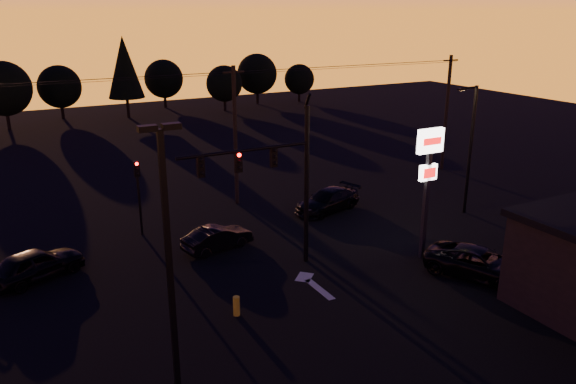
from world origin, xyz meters
The scene contains 22 objects.
ground centered at (0.00, 0.00, 0.00)m, with size 120.00×120.00×0.00m, color black.
lane_arrow centered at (0.50, 1.67, 0.01)m, with size 1.20×3.10×0.01m.
traffic_signal_mast centered at (-0.10, 3.99, 4.94)m, with size 6.79×0.52×8.58m.
secondary_signal centered at (-5.00, 11.49, 2.86)m, with size 0.30×0.31×4.35m.
parking_lot_light centered at (-7.50, -3.00, 5.27)m, with size 1.25×0.30×9.14m.
pylon_sign centered at (7.00, 1.50, 4.91)m, with size 1.50×0.28×6.80m.
streetlight centered at (13.91, 5.50, 4.42)m, with size 1.55×0.35×8.00m.
utility_pole_1 centered at (2.00, 14.00, 4.59)m, with size 1.40×0.26×9.00m.
utility_pole_2 centered at (20.00, 14.00, 4.59)m, with size 1.40×0.26×9.00m.
power_wires centered at (2.00, 14.00, 8.57)m, with size 36.00×1.22×0.07m.
bollard centered at (-3.77, 0.70, 0.43)m, with size 0.29×0.29×0.86m, color gold.
tree_2 centered at (-10.00, 48.00, 4.37)m, with size 5.77×5.78×7.26m.
tree_3 centered at (-4.00, 52.00, 3.75)m, with size 4.95×4.95×6.22m.
tree_4 centered at (3.00, 49.00, 5.93)m, with size 4.18×4.18×9.50m.
tree_5 centered at (9.00, 54.00, 3.75)m, with size 4.95×4.95×6.22m.
tree_6 centered at (15.00, 48.00, 3.43)m, with size 4.54×4.54×5.71m.
tree_7 centered at (21.00, 51.00, 4.06)m, with size 5.36×5.36×6.74m.
tree_8 centered at (27.00, 50.00, 3.12)m, with size 4.12×4.12×5.19m.
car_left centered at (-10.83, 8.30, 0.76)m, with size 1.80×4.48×1.53m, color black.
car_mid centered at (-1.91, 7.55, 0.64)m, with size 1.35×3.86×1.27m, color black.
car_right centered at (6.50, 9.88, 0.69)m, with size 1.94×4.77×1.38m, color black.
suv_parked centered at (7.92, -1.52, 0.71)m, with size 2.36×5.11×1.42m, color black.
Camera 1 is at (-11.77, -18.73, 12.25)m, focal length 35.00 mm.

